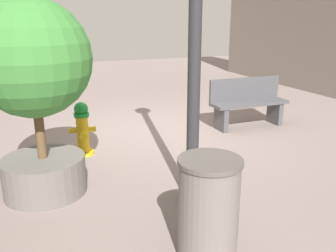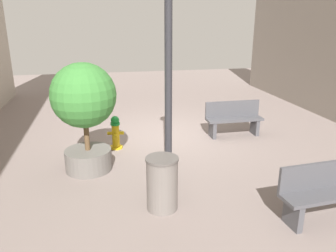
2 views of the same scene
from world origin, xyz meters
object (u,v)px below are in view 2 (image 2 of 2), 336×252
at_px(street_lamp, 168,54).
at_px(bench_far, 330,190).
at_px(fire_hydrant, 116,132).
at_px(trash_bin, 162,183).
at_px(planter_tree, 84,106).
at_px(bench_near, 234,118).

bearing_deg(street_lamp, bench_far, 141.98).
relative_size(fire_hydrant, trash_bin, 0.90).
distance_m(planter_tree, trash_bin, 2.43).
xyz_separation_m(fire_hydrant, trash_bin, (-0.63, 2.96, 0.05)).
xyz_separation_m(fire_hydrant, planter_tree, (0.64, 1.12, 1.00)).
height_order(bench_near, street_lamp, street_lamp).
bearing_deg(planter_tree, fire_hydrant, -119.88).
distance_m(street_lamp, trash_bin, 2.29).
distance_m(bench_near, bench_far, 4.14).
relative_size(bench_near, bench_far, 0.87).
bearing_deg(trash_bin, bench_near, -128.48).
bearing_deg(planter_tree, trash_bin, 124.62).
distance_m(fire_hydrant, street_lamp, 3.04).
height_order(fire_hydrant, trash_bin, trash_bin).
xyz_separation_m(bench_near, planter_tree, (3.91, 1.48, 0.93)).
xyz_separation_m(bench_near, bench_far, (0.04, 4.14, 0.01)).
bearing_deg(trash_bin, planter_tree, -55.38).
xyz_separation_m(fire_hydrant, street_lamp, (-0.94, 1.99, 2.11)).
relative_size(bench_near, trash_bin, 1.66).
relative_size(street_lamp, trash_bin, 4.34).
distance_m(bench_far, planter_tree, 4.78).
relative_size(bench_far, street_lamp, 0.44).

